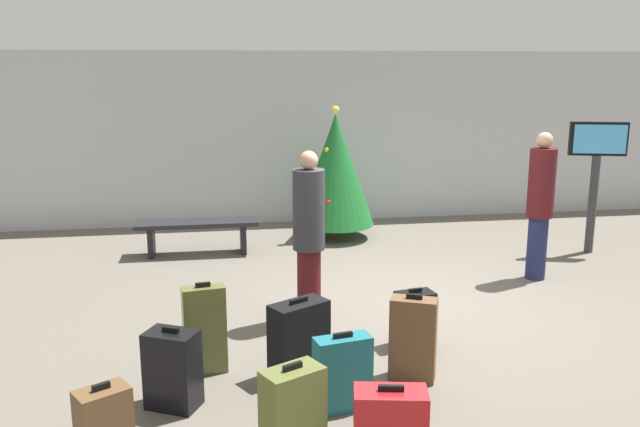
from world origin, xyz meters
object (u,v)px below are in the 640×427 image
at_px(suitcase_8, 390,427).
at_px(flight_info_kiosk, 596,164).
at_px(suitcase_0, 173,369).
at_px(suitcase_2, 413,339).
at_px(holiday_tree, 335,170).
at_px(suitcase_7, 299,338).
at_px(waiting_bench, 197,229).
at_px(traveller_0, 540,202).
at_px(suitcase_4, 293,419).
at_px(suitcase_1, 414,318).
at_px(suitcase_5, 343,373).
at_px(suitcase_3, 205,330).
at_px(traveller_1, 309,233).

bearing_deg(suitcase_8, flight_info_kiosk, 47.74).
height_order(flight_info_kiosk, suitcase_0, flight_info_kiosk).
bearing_deg(suitcase_2, holiday_tree, 87.60).
bearing_deg(suitcase_7, waiting_bench, 103.57).
height_order(traveller_0, suitcase_4, traveller_0).
relative_size(suitcase_1, suitcase_5, 0.88).
relative_size(flight_info_kiosk, suitcase_3, 2.27).
xyz_separation_m(suitcase_4, suitcase_5, (0.47, 0.71, -0.06)).
height_order(holiday_tree, traveller_1, holiday_tree).
bearing_deg(flight_info_kiosk, holiday_tree, 157.95).
bearing_deg(traveller_1, suitcase_3, -134.94).
distance_m(traveller_1, suitcase_0, 2.20).
distance_m(suitcase_3, suitcase_7, 0.82).
distance_m(suitcase_5, suitcase_8, 0.78).
height_order(traveller_0, suitcase_7, traveller_0).
xyz_separation_m(suitcase_5, suitcase_8, (0.18, -0.75, -0.04)).
height_order(suitcase_3, suitcase_7, suitcase_3).
height_order(traveller_1, suitcase_4, traveller_1).
height_order(flight_info_kiosk, suitcase_1, flight_info_kiosk).
bearing_deg(suitcase_3, traveller_0, 26.11).
distance_m(traveller_0, suitcase_1, 2.81).
bearing_deg(suitcase_5, suitcase_3, 142.13).
distance_m(holiday_tree, suitcase_8, 6.07).
distance_m(waiting_bench, suitcase_5, 4.77).
relative_size(traveller_0, suitcase_4, 2.45).
relative_size(waiting_bench, traveller_1, 0.95).
xyz_separation_m(flight_info_kiosk, traveller_1, (-4.33, -1.93, -0.32)).
bearing_deg(waiting_bench, suitcase_7, -76.43).
xyz_separation_m(suitcase_7, suitcase_8, (0.43, -1.43, -0.06)).
height_order(suitcase_0, suitcase_7, suitcase_7).
distance_m(suitcase_1, suitcase_4, 2.29).
distance_m(flight_info_kiosk, waiting_bench, 5.67).
bearing_deg(suitcase_4, traveller_1, 79.61).
relative_size(flight_info_kiosk, suitcase_7, 2.72).
bearing_deg(suitcase_0, flight_info_kiosk, 32.34).
distance_m(holiday_tree, suitcase_1, 4.19).
bearing_deg(suitcase_5, traveller_0, 43.08).
bearing_deg(waiting_bench, traveller_1, -65.99).
bearing_deg(suitcase_5, suitcase_4, -123.51).
distance_m(suitcase_3, suitcase_8, 2.01).
distance_m(traveller_1, suitcase_3, 1.61).
distance_m(suitcase_4, suitcase_8, 0.66).
relative_size(suitcase_0, suitcase_4, 0.88).
bearing_deg(suitcase_0, suitcase_8, -34.14).
height_order(traveller_0, suitcase_1, traveller_0).
xyz_separation_m(waiting_bench, suitcase_0, (-0.10, -4.36, -0.05)).
bearing_deg(suitcase_0, suitcase_3, 66.96).
bearing_deg(suitcase_1, suitcase_7, -159.77).
bearing_deg(traveller_1, suitcase_0, -128.60).
bearing_deg(suitcase_7, suitcase_3, 169.85).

